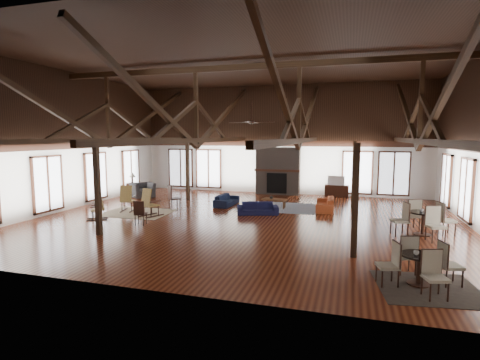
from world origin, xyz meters
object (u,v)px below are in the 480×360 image
(sofa_navy_front, at_px, (258,208))
(armchair, at_px, (142,190))
(coffee_table, at_px, (274,200))
(cafe_table_far, at_px, (423,219))
(sofa_orange, at_px, (325,204))
(tv_console, at_px, (337,191))
(sofa_navy_left, at_px, (227,200))
(cafe_table_near, at_px, (419,264))

(sofa_navy_front, distance_m, armchair, 7.39)
(coffee_table, bearing_deg, armchair, -175.69)
(armchair, relative_size, cafe_table_far, 0.54)
(sofa_orange, xyz_separation_m, coffee_table, (-2.22, -0.15, 0.08))
(tv_console, bearing_deg, sofa_orange, -95.11)
(armchair, xyz_separation_m, cafe_table_far, (12.88, -4.21, 0.17))
(sofa_navy_left, relative_size, tv_console, 1.39)
(cafe_table_far, relative_size, tv_console, 1.70)
(cafe_table_far, bearing_deg, sofa_navy_front, 164.57)
(sofa_navy_left, xyz_separation_m, cafe_table_far, (7.83, -3.20, 0.29))
(sofa_orange, bearing_deg, armchair, -98.29)
(armchair, height_order, cafe_table_near, cafe_table_near)
(sofa_navy_left, height_order, tv_console, tv_console)
(sofa_navy_front, bearing_deg, sofa_navy_left, 122.92)
(sofa_navy_front, bearing_deg, armchair, 142.27)
(sofa_navy_left, distance_m, coffee_table, 2.27)
(sofa_navy_front, bearing_deg, cafe_table_near, -67.71)
(coffee_table, bearing_deg, cafe_table_far, -17.70)
(sofa_orange, height_order, armchair, armchair)
(sofa_navy_front, distance_m, tv_console, 6.38)
(coffee_table, relative_size, cafe_table_near, 0.63)
(cafe_table_near, bearing_deg, cafe_table_far, 79.67)
(coffee_table, height_order, cafe_table_near, cafe_table_near)
(armchair, xyz_separation_m, cafe_table_near, (12.05, -8.75, 0.11))
(sofa_navy_front, bearing_deg, cafe_table_far, -32.80)
(sofa_navy_front, xyz_separation_m, sofa_navy_left, (-1.88, 1.56, 0.00))
(sofa_navy_left, height_order, cafe_table_near, cafe_table_near)
(sofa_orange, height_order, cafe_table_far, cafe_table_far)
(cafe_table_near, distance_m, tv_console, 12.02)
(sofa_navy_front, height_order, cafe_table_far, cafe_table_far)
(sofa_orange, relative_size, armchair, 1.65)
(sofa_navy_left, height_order, sofa_orange, sofa_orange)
(sofa_navy_left, xyz_separation_m, tv_console, (4.84, 4.09, 0.06))
(sofa_orange, bearing_deg, tv_console, 171.78)
(sofa_orange, xyz_separation_m, cafe_table_near, (2.52, -7.88, 0.20))
(cafe_table_far, bearing_deg, sofa_navy_left, 157.76)
(sofa_navy_left, bearing_deg, sofa_orange, -84.72)
(sofa_orange, distance_m, armchair, 9.57)
(cafe_table_near, height_order, tv_console, cafe_table_near)
(cafe_table_near, bearing_deg, coffee_table, 121.46)
(cafe_table_near, bearing_deg, tv_console, 100.36)
(armchair, bearing_deg, cafe_table_near, -88.55)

